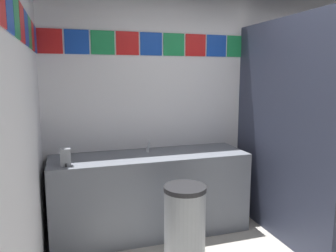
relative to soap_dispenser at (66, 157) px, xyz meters
name	(u,v)px	position (x,y,z in m)	size (l,w,h in m)	color
wall_back	(214,95)	(1.70, 0.53, 0.49)	(3.86, 0.09, 2.82)	silver
wall_side	(3,126)	(-0.27, -1.29, 0.49)	(0.09, 3.56, 2.82)	silver
vanity_counter	(151,193)	(0.83, 0.19, -0.49)	(2.02, 0.61, 0.84)	slate
faucet_center	(148,148)	(0.83, 0.28, -0.03)	(0.04, 0.10, 0.14)	silver
soap_dispenser	(66,157)	(0.00, 0.00, 0.00)	(0.09, 0.09, 0.16)	gray
stall_divider	(311,135)	(2.20, -0.55, 0.18)	(0.92, 1.55, 2.20)	#33384C
toilet	(303,190)	(2.65, 0.04, -0.62)	(0.39, 0.49, 0.74)	white
trash_bin	(185,226)	(0.96, -0.51, -0.56)	(0.37, 0.37, 0.72)	#999EA3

